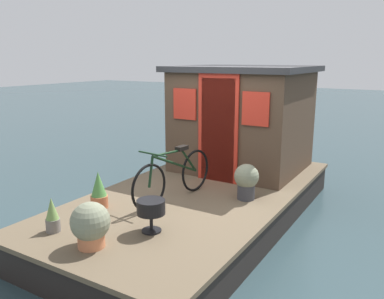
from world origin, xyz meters
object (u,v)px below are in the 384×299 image
Objects in this scene: potted_plant_mint at (246,180)px; houseboat_cabin at (242,118)px; bicycle at (174,176)px; potted_plant_geranium at (90,224)px; charcoal_grill at (151,209)px; potted_plant_thyme at (99,191)px; potted_plant_ivy at (52,216)px.

houseboat_cabin is at bearing 26.62° from potted_plant_mint.
houseboat_cabin is 1.39× the size of bicycle.
bicycle is 3.29× the size of potted_plant_geranium.
charcoal_grill is (0.65, -0.32, 0.02)m from potted_plant_geranium.
houseboat_cabin reaches higher than potted_plant_geranium.
houseboat_cabin is at bearing -15.82° from potted_plant_thyme.
bicycle is 3.26× the size of potted_plant_thyme.
potted_plant_thyme is at bearing 138.00° from bicycle.
houseboat_cabin is at bearing -11.23° from potted_plant_ivy.
houseboat_cabin is 4.58× the size of potted_plant_geranium.
charcoal_grill is (-1.03, -0.36, -0.08)m from bicycle.
potted_plant_ivy is 1.07× the size of charcoal_grill.
bicycle is (-2.10, 0.11, -0.58)m from houseboat_cabin.
houseboat_cabin reaches higher than potted_plant_mint.
potted_plant_ivy is at bearing 158.87° from bicycle.
potted_plant_geranium is at bearing -140.09° from potted_plant_thyme.
bicycle is 1.76m from potted_plant_ivy.
potted_plant_geranium is (-3.78, 0.07, -0.68)m from houseboat_cabin.
bicycle is 3.96× the size of potted_plant_ivy.
potted_plant_mint is 1.34× the size of charcoal_grill.
potted_plant_ivy is at bearing -174.84° from potted_plant_thyme.
potted_plant_geranium is at bearing -94.10° from potted_plant_ivy.
potted_plant_mint is at bearing -20.28° from potted_plant_geranium.
charcoal_grill is (-3.13, -0.25, -0.66)m from houseboat_cabin.
potted_plant_geranium is 0.97× the size of potted_plant_mint.
potted_plant_geranium is at bearing 159.72° from potted_plant_mint.
houseboat_cabin reaches higher than bicycle.
potted_plant_ivy is 0.80× the size of potted_plant_mint.
potted_plant_geranium is (-1.68, -0.04, -0.10)m from bicycle.
potted_plant_thyme is at bearing 164.18° from houseboat_cabin.
potted_plant_geranium is (-0.89, -0.75, 0.02)m from potted_plant_thyme.
potted_plant_ivy is at bearing 85.90° from potted_plant_geranium.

